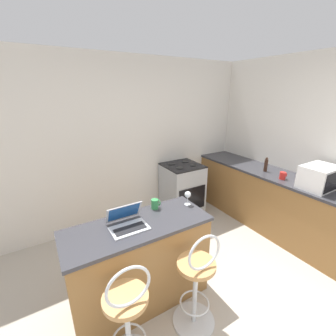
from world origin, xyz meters
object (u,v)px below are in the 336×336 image
at_px(microwave, 319,177).
at_px(mug_green, 155,204).
at_px(bar_stool_near, 128,319).
at_px(mug_red, 283,176).
at_px(bar_stool_far, 197,283).
at_px(laptop, 127,221).
at_px(wine_glass_short, 188,195).
at_px(pepper_mill, 266,165).
at_px(stove_range, 182,190).

height_order(microwave, mug_green, microwave).
bearing_deg(bar_stool_near, mug_red, 11.19).
height_order(bar_stool_far, laptop, laptop).
xyz_separation_m(microwave, mug_red, (-0.10, 0.42, -0.10)).
distance_m(wine_glass_short, mug_green, 0.36).
xyz_separation_m(bar_stool_far, pepper_mill, (1.95, 0.83, 0.54)).
distance_m(bar_stool_far, stove_range, 2.03).
bearing_deg(microwave, stove_range, 119.57).
distance_m(stove_range, wine_glass_short, 1.50).
bearing_deg(mug_red, wine_glass_short, 177.38).
height_order(bar_stool_far, wine_glass_short, wine_glass_short).
bearing_deg(laptop, bar_stool_near, -113.36).
bearing_deg(bar_stool_near, pepper_mill, 17.79).
bearing_deg(pepper_mill, wine_glass_short, -171.05).
bearing_deg(bar_stool_near, wine_glass_short, 31.33).
height_order(bar_stool_near, microwave, microwave).
bearing_deg(microwave, laptop, 169.62).
bearing_deg(stove_range, bar_stool_far, -120.55).
height_order(laptop, wine_glass_short, laptop).
bearing_deg(mug_green, microwave, -16.43).
xyz_separation_m(mug_green, pepper_mill, (2.00, 0.15, 0.05)).
height_order(bar_stool_far, microwave, microwave).
bearing_deg(mug_red, pepper_mill, 78.31).
bearing_deg(pepper_mill, microwave, -87.93).
xyz_separation_m(laptop, mug_red, (2.30, -0.02, -0.00)).
distance_m(stove_range, mug_green, 1.60).
xyz_separation_m(bar_stool_far, microwave, (1.98, 0.08, 0.58)).
xyz_separation_m(wine_glass_short, pepper_mill, (1.66, 0.26, -0.01)).
relative_size(bar_stool_far, microwave, 2.22).
bearing_deg(pepper_mill, stove_range, 135.09).
distance_m(stove_range, mug_red, 1.59).
height_order(microwave, stove_range, microwave).
relative_size(stove_range, wine_glass_short, 5.93).
xyz_separation_m(bar_stool_near, pepper_mill, (2.60, 0.83, 0.54)).
relative_size(bar_stool_far, mug_green, 9.82).
xyz_separation_m(stove_range, mug_green, (-1.08, -1.07, 0.51)).
bearing_deg(mug_red, microwave, -77.04).
distance_m(laptop, microwave, 2.44).
height_order(bar_stool_far, mug_red, bar_stool_far).
xyz_separation_m(bar_stool_far, stove_range, (1.03, 1.75, -0.02)).
bearing_deg(pepper_mill, laptop, -172.52).
relative_size(microwave, mug_green, 4.43).
height_order(bar_stool_near, wine_glass_short, wine_glass_short).
bearing_deg(laptop, wine_glass_short, 4.06).
distance_m(bar_stool_near, mug_red, 2.62).
bearing_deg(bar_stool_far, bar_stool_near, 180.00).
distance_m(bar_stool_far, microwave, 2.06).
height_order(mug_red, mug_green, mug_green).
relative_size(laptop, pepper_mill, 1.50).
height_order(bar_stool_near, laptop, laptop).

